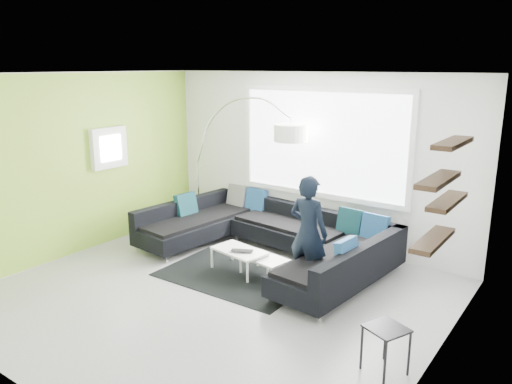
# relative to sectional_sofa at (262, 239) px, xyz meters

# --- Properties ---
(ground) EXTENTS (5.50, 5.50, 0.00)m
(ground) POSITION_rel_sectional_sofa_xyz_m (0.18, -1.33, -0.34)
(ground) COLOR gray
(ground) RESTS_ON ground
(room_shell) EXTENTS (5.54, 5.04, 2.82)m
(room_shell) POSITION_rel_sectional_sofa_xyz_m (0.22, -1.13, 1.47)
(room_shell) COLOR white
(room_shell) RESTS_ON ground
(sectional_sofa) EXTENTS (3.82, 2.58, 0.78)m
(sectional_sofa) POSITION_rel_sectional_sofa_xyz_m (0.00, 0.00, 0.00)
(sectional_sofa) COLOR black
(sectional_sofa) RESTS_ON ground
(rug) EXTENTS (2.09, 1.53, 0.01)m
(rug) POSITION_rel_sectional_sofa_xyz_m (0.03, -0.63, -0.34)
(rug) COLOR black
(rug) RESTS_ON ground
(coffee_table) EXTENTS (1.10, 0.75, 0.33)m
(coffee_table) POSITION_rel_sectional_sofa_xyz_m (0.17, -0.50, -0.18)
(coffee_table) COLOR white
(coffee_table) RESTS_ON ground
(arc_lamp) EXTENTS (2.28, 0.82, 2.41)m
(arc_lamp) POSITION_rel_sectional_sofa_xyz_m (-1.89, 0.69, 0.86)
(arc_lamp) COLOR white
(arc_lamp) RESTS_ON ground
(side_table) EXTENTS (0.46, 0.46, 0.48)m
(side_table) POSITION_rel_sectional_sofa_xyz_m (2.61, -1.66, -0.10)
(side_table) COLOR black
(side_table) RESTS_ON ground
(person) EXTENTS (0.59, 0.42, 1.53)m
(person) POSITION_rel_sectional_sofa_xyz_m (1.02, -0.38, 0.42)
(person) COLOR black
(person) RESTS_ON ground
(laptop) EXTENTS (0.47, 0.45, 0.02)m
(laptop) POSITION_rel_sectional_sofa_xyz_m (0.08, -0.62, 0.00)
(laptop) COLOR black
(laptop) RESTS_ON coffee_table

